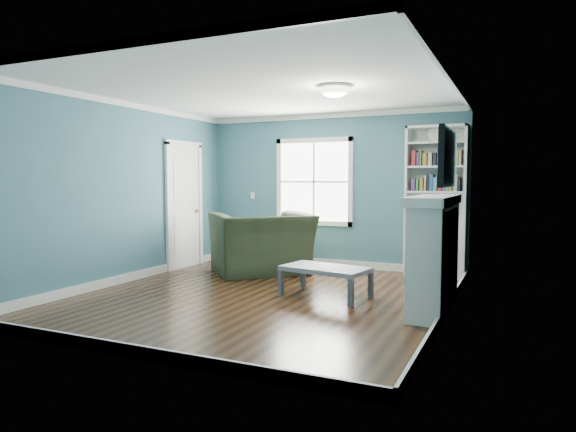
% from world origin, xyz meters
% --- Properties ---
extents(floor, '(5.00, 5.00, 0.00)m').
position_xyz_m(floor, '(0.00, 0.00, 0.00)').
color(floor, black).
rests_on(floor, ground).
extents(room_walls, '(5.00, 5.00, 5.00)m').
position_xyz_m(room_walls, '(0.00, 0.00, 1.58)').
color(room_walls, '#396B7E').
rests_on(room_walls, ground).
extents(trim, '(4.50, 5.00, 2.60)m').
position_xyz_m(trim, '(0.00, 0.00, 1.24)').
color(trim, white).
rests_on(trim, ground).
extents(window, '(1.40, 0.06, 1.50)m').
position_xyz_m(window, '(-0.30, 2.49, 1.45)').
color(window, white).
rests_on(window, room_walls).
extents(bookshelf, '(0.90, 0.35, 2.31)m').
position_xyz_m(bookshelf, '(1.77, 2.30, 0.92)').
color(bookshelf, silver).
rests_on(bookshelf, ground).
extents(fireplace, '(0.44, 1.58, 1.30)m').
position_xyz_m(fireplace, '(2.08, 0.20, 0.64)').
color(fireplace, black).
rests_on(fireplace, ground).
extents(tv, '(0.06, 1.10, 0.65)m').
position_xyz_m(tv, '(2.20, 0.20, 1.72)').
color(tv, black).
rests_on(tv, fireplace).
extents(door, '(0.12, 0.98, 2.17)m').
position_xyz_m(door, '(-2.22, 1.40, 1.07)').
color(door, silver).
rests_on(door, ground).
extents(ceiling_fixture, '(0.38, 0.38, 0.15)m').
position_xyz_m(ceiling_fixture, '(0.90, 0.10, 2.55)').
color(ceiling_fixture, white).
rests_on(ceiling_fixture, room_walls).
extents(light_switch, '(0.08, 0.01, 0.12)m').
position_xyz_m(light_switch, '(-1.50, 2.48, 1.20)').
color(light_switch, white).
rests_on(light_switch, room_walls).
extents(recliner, '(1.73, 1.71, 1.29)m').
position_xyz_m(recliner, '(-0.78, 1.43, 0.64)').
color(recliner, '#202E1D').
rests_on(recliner, ground).
extents(coffee_table, '(1.16, 0.77, 0.39)m').
position_xyz_m(coffee_table, '(0.73, 0.28, 0.34)').
color(coffee_table, '#434A51').
rests_on(coffee_table, ground).
extents(paper_sheet, '(0.21, 0.27, 0.00)m').
position_xyz_m(paper_sheet, '(0.79, 0.15, 0.39)').
color(paper_sheet, white).
rests_on(paper_sheet, coffee_table).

